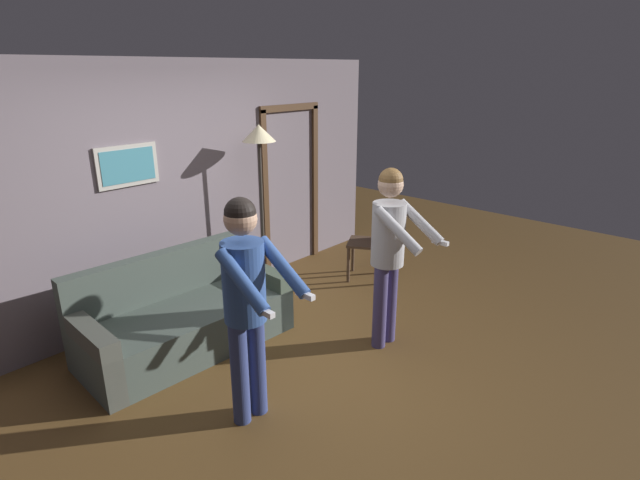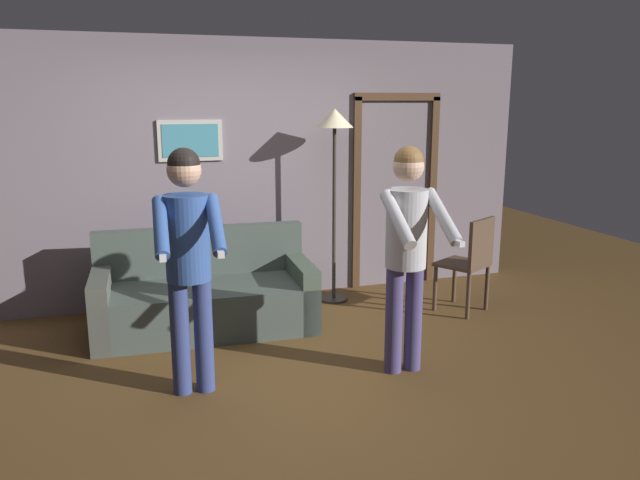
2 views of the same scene
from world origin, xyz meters
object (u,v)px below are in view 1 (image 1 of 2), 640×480
couch (184,319)px  person_standing_left (246,293)px  person_standing_right (389,243)px  dining_chair_distant (373,238)px  torchiere_lamp (259,151)px

couch → person_standing_left: size_ratio=1.13×
person_standing_right → dining_chair_distant: bearing=41.0°
person_standing_right → dining_chair_distant: (1.18, 1.02, -0.50)m
couch → dining_chair_distant: (2.47, -0.35, 0.25)m
couch → dining_chair_distant: dining_chair_distant is taller
torchiere_lamp → person_standing_left: size_ratio=1.13×
person_standing_left → dining_chair_distant: size_ratio=1.84×
person_standing_left → person_standing_right: bearing=-4.9°
person_standing_right → dining_chair_distant: size_ratio=1.82×
torchiere_lamp → person_standing_right: bearing=-92.0°
torchiere_lamp → person_standing_left: bearing=-134.5°
torchiere_lamp → person_standing_right: (-0.06, -1.77, -0.62)m
couch → person_standing_right: bearing=-46.7°
couch → dining_chair_distant: bearing=-8.1°
torchiere_lamp → person_standing_right: 1.88m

